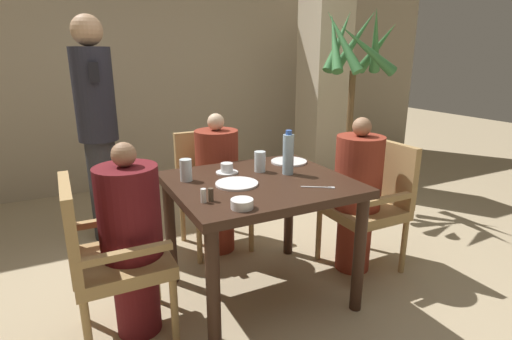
# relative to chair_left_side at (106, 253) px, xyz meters

# --- Properties ---
(ground_plane) EXTENTS (16.00, 16.00, 0.00)m
(ground_plane) POSITION_rel_chair_left_side_xyz_m (0.89, 0.00, -0.51)
(ground_plane) COLOR tan
(wall_back) EXTENTS (8.00, 0.06, 2.80)m
(wall_back) POSITION_rel_chair_left_side_xyz_m (0.89, 2.64, 0.89)
(wall_back) COLOR tan
(wall_back) RESTS_ON ground_plane
(pillar_stone) EXTENTS (0.45, 0.45, 2.70)m
(pillar_stone) POSITION_rel_chair_left_side_xyz_m (2.65, 1.83, 0.84)
(pillar_stone) COLOR beige
(pillar_stone) RESTS_ON ground_plane
(dining_table) EXTENTS (1.03, 0.91, 0.77)m
(dining_table) POSITION_rel_chair_left_side_xyz_m (0.89, 0.00, 0.15)
(dining_table) COLOR #331E14
(dining_table) RESTS_ON ground_plane
(chair_left_side) EXTENTS (0.49, 0.48, 0.90)m
(chair_left_side) POSITION_rel_chair_left_side_xyz_m (0.00, 0.00, 0.00)
(chair_left_side) COLOR #A88451
(chair_left_side) RESTS_ON ground_plane
(diner_in_left_chair) EXTENTS (0.32, 0.32, 1.08)m
(diner_in_left_chair) POSITION_rel_chair_left_side_xyz_m (0.14, 0.00, 0.05)
(diner_in_left_chair) COLOR #5B1419
(diner_in_left_chair) RESTS_ON ground_plane
(chair_far_side) EXTENTS (0.48, 0.49, 0.90)m
(chair_far_side) POSITION_rel_chair_left_side_xyz_m (0.89, 0.83, 0.00)
(chair_far_side) COLOR #A88451
(chair_far_side) RESTS_ON ground_plane
(diner_in_far_chair) EXTENTS (0.32, 0.32, 1.08)m
(diner_in_far_chair) POSITION_rel_chair_left_side_xyz_m (0.89, 0.70, 0.05)
(diner_in_far_chair) COLOR maroon
(diner_in_far_chair) RESTS_ON ground_plane
(chair_right_side) EXTENTS (0.49, 0.48, 0.90)m
(chair_right_side) POSITION_rel_chair_left_side_xyz_m (1.78, 0.00, 0.00)
(chair_right_side) COLOR #A88451
(chair_right_side) RESTS_ON ground_plane
(diner_in_right_chair) EXTENTS (0.32, 0.32, 1.09)m
(diner_in_right_chair) POSITION_rel_chair_left_side_xyz_m (1.64, 0.00, 0.06)
(diner_in_right_chair) COLOR maroon
(diner_in_right_chair) RESTS_ON ground_plane
(standing_host) EXTENTS (0.30, 0.34, 1.77)m
(standing_host) POSITION_rel_chair_left_side_xyz_m (0.14, 1.32, 0.45)
(standing_host) COLOR #2D2D33
(standing_host) RESTS_ON ground_plane
(potted_palm) EXTENTS (0.67, 0.67, 1.90)m
(potted_palm) POSITION_rel_chair_left_side_xyz_m (2.35, 0.96, 0.34)
(potted_palm) COLOR #4C4238
(potted_palm) RESTS_ON ground_plane
(plate_main_left) EXTENTS (0.25, 0.25, 0.01)m
(plate_main_left) POSITION_rel_chair_left_side_xyz_m (0.73, -0.02, 0.27)
(plate_main_left) COLOR white
(plate_main_left) RESTS_ON dining_table
(plate_main_right) EXTENTS (0.25, 0.25, 0.01)m
(plate_main_right) POSITION_rel_chair_left_side_xyz_m (1.25, 0.26, 0.27)
(plate_main_right) COLOR white
(plate_main_right) RESTS_ON dining_table
(teacup_with_saucer) EXTENTS (0.14, 0.14, 0.06)m
(teacup_with_saucer) POSITION_rel_chair_left_side_xyz_m (0.77, 0.22, 0.29)
(teacup_with_saucer) COLOR white
(teacup_with_saucer) RESTS_ON dining_table
(bowl_small) EXTENTS (0.11, 0.11, 0.05)m
(bowl_small) POSITION_rel_chair_left_side_xyz_m (0.61, -0.36, 0.29)
(bowl_small) COLOR white
(bowl_small) RESTS_ON dining_table
(water_bottle) EXTENTS (0.07, 0.07, 0.28)m
(water_bottle) POSITION_rel_chair_left_side_xyz_m (1.10, 0.03, 0.39)
(water_bottle) COLOR #A3C6DB
(water_bottle) RESTS_ON dining_table
(glass_tall_near) EXTENTS (0.07, 0.07, 0.13)m
(glass_tall_near) POSITION_rel_chair_left_side_xyz_m (0.97, 0.16, 0.33)
(glass_tall_near) COLOR silver
(glass_tall_near) RESTS_ON dining_table
(glass_tall_mid) EXTENTS (0.07, 0.07, 0.13)m
(glass_tall_mid) POSITION_rel_chair_left_side_xyz_m (0.50, 0.18, 0.33)
(glass_tall_mid) COLOR silver
(glass_tall_mid) RESTS_ON dining_table
(salt_shaker) EXTENTS (0.03, 0.03, 0.07)m
(salt_shaker) POSITION_rel_chair_left_side_xyz_m (0.47, -0.20, 0.30)
(salt_shaker) COLOR white
(salt_shaker) RESTS_ON dining_table
(pepper_shaker) EXTENTS (0.03, 0.03, 0.07)m
(pepper_shaker) POSITION_rel_chair_left_side_xyz_m (0.51, -0.20, 0.30)
(pepper_shaker) COLOR #4C3D2D
(pepper_shaker) RESTS_ON dining_table
(fork_beside_plate) EXTENTS (0.17, 0.11, 0.00)m
(fork_beside_plate) POSITION_rel_chair_left_side_xyz_m (1.14, -0.28, 0.27)
(fork_beside_plate) COLOR silver
(fork_beside_plate) RESTS_ON dining_table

